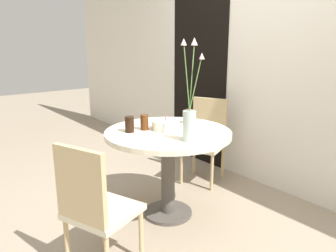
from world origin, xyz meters
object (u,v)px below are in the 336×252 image
(chair_left_flank, at_px, (94,204))
(flower_vase, at_px, (190,114))
(chair_far_back, at_px, (206,136))
(drink_glass_1, at_px, (144,122))
(drink_glass_2, at_px, (129,124))
(side_plate, at_px, (144,123))
(drink_glass_0, at_px, (189,116))
(birthday_cake, at_px, (166,125))

(chair_left_flank, bearing_deg, flower_vase, -110.31)
(chair_far_back, bearing_deg, chair_left_flank, -91.96)
(chair_far_back, distance_m, drink_glass_1, 1.01)
(chair_left_flank, bearing_deg, drink_glass_2, -70.39)
(side_plate, xyz_separation_m, drink_glass_0, (0.26, 0.31, 0.06))
(chair_far_back, bearing_deg, drink_glass_0, -84.96)
(chair_far_back, distance_m, drink_glass_0, 0.66)
(flower_vase, bearing_deg, chair_left_flank, -90.25)
(drink_glass_2, bearing_deg, drink_glass_0, 82.20)
(chair_far_back, xyz_separation_m, drink_glass_0, (0.28, -0.50, 0.33))
(chair_far_back, distance_m, chair_left_flank, 1.75)
(chair_left_flank, height_order, drink_glass_0, same)
(side_plate, height_order, drink_glass_0, drink_glass_0)
(flower_vase, relative_size, drink_glass_1, 5.83)
(flower_vase, height_order, side_plate, flower_vase)
(chair_far_back, relative_size, chair_left_flank, 1.00)
(chair_left_flank, xyz_separation_m, flower_vase, (0.00, 0.78, 0.46))
(chair_far_back, relative_size, side_plate, 4.42)
(birthday_cake, relative_size, drink_glass_2, 1.79)
(flower_vase, relative_size, drink_glass_2, 5.72)
(flower_vase, height_order, drink_glass_2, flower_vase)
(chair_far_back, relative_size, drink_glass_1, 6.96)
(drink_glass_0, bearing_deg, birthday_cake, -84.49)
(birthday_cake, xyz_separation_m, drink_glass_0, (-0.03, 0.29, 0.03))
(side_plate, height_order, drink_glass_1, drink_glass_1)
(drink_glass_0, bearing_deg, chair_left_flank, -71.31)
(side_plate, height_order, drink_glass_2, drink_glass_2)
(drink_glass_0, height_order, drink_glass_2, drink_glass_2)
(birthday_cake, height_order, drink_glass_2, drink_glass_2)
(flower_vase, distance_m, drink_glass_1, 0.48)
(drink_glass_0, height_order, drink_glass_1, drink_glass_1)
(chair_left_flank, distance_m, drink_glass_1, 0.89)
(drink_glass_0, bearing_deg, chair_far_back, 119.01)
(side_plate, bearing_deg, flower_vase, -2.89)
(birthday_cake, bearing_deg, drink_glass_0, 95.51)
(chair_far_back, bearing_deg, flower_vase, -75.82)
(chair_left_flank, height_order, birthday_cake, chair_left_flank)
(chair_far_back, xyz_separation_m, drink_glass_2, (0.20, -1.07, 0.33))
(drink_glass_1, bearing_deg, chair_far_back, 102.66)
(chair_far_back, relative_size, flower_vase, 1.19)
(drink_glass_0, xyz_separation_m, drink_glass_1, (-0.07, -0.44, 0.00))
(drink_glass_0, bearing_deg, flower_vase, -41.79)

